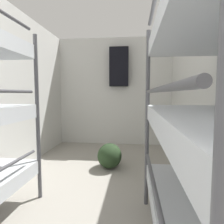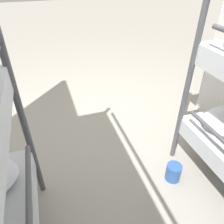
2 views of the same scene
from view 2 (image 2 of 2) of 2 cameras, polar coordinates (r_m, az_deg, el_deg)
ground_plane at (r=2.45m, az=-4.06°, el=-5.17°), size 20.00×20.00×0.00m
tin_can at (r=2.01m, az=15.72°, el=-14.89°), size 0.13×0.13×0.16m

